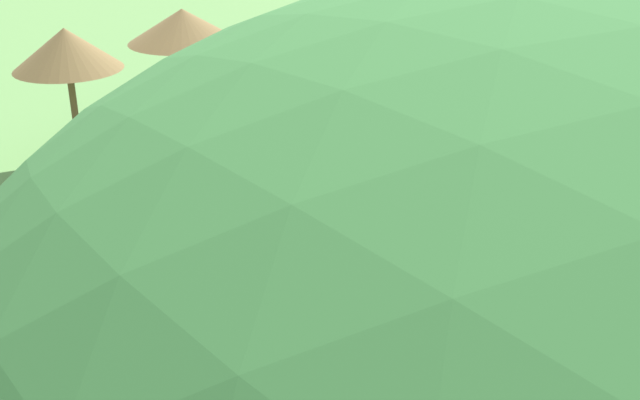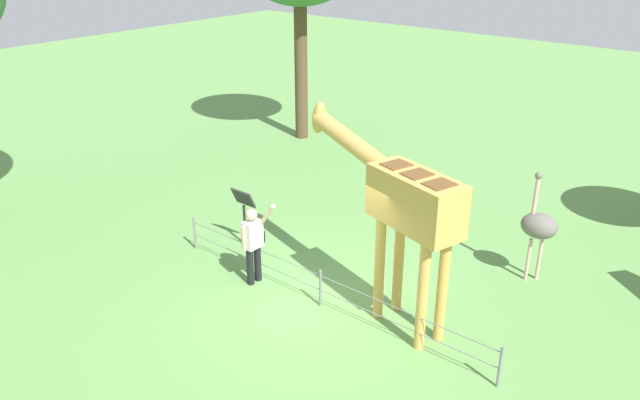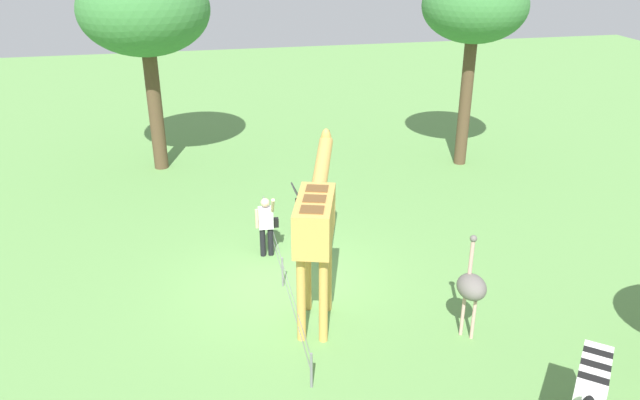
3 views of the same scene
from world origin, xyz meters
TOP-DOWN VIEW (x-y plane):
  - ground_plane at (0.00, 0.00)m, footprint 60.00×60.00m
  - giraffe at (-1.29, -0.43)m, footprint 3.79×1.56m
  - visitor at (1.53, 0.27)m, footprint 0.60×0.58m
  - ostrich at (-2.65, -3.28)m, footprint 0.70×0.56m
  - info_sign at (2.78, -0.70)m, footprint 0.56×0.21m
  - wire_fence at (0.00, 0.11)m, footprint 7.05×0.05m

SIDE VIEW (x-z plane):
  - ground_plane at x=0.00m, z-range 0.00..0.00m
  - wire_fence at x=0.00m, z-range 0.03..0.78m
  - visitor at x=1.53m, z-range 0.03..1.77m
  - info_sign at x=2.78m, z-range 0.29..1.61m
  - ostrich at x=-2.65m, z-range 0.05..2.30m
  - giraffe at x=-1.29m, z-range 0.56..4.03m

